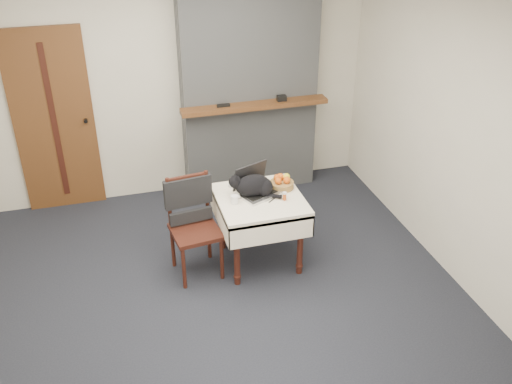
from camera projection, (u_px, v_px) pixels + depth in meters
ground at (208, 293)px, 5.13m from camera, size 4.50×4.50×0.00m
room_shell at (187, 89)px, 4.65m from camera, size 4.52×4.01×2.61m
door at (54, 122)px, 6.01m from camera, size 0.82×0.10×2.00m
chimney at (249, 81)px, 6.25m from camera, size 1.62×0.48×2.60m
side_table at (260, 208)px, 5.28m from camera, size 0.78×0.78×0.70m
laptop at (256, 186)px, 5.28m from camera, size 0.45×0.42×0.27m
cat at (254, 186)px, 5.21m from camera, size 0.47×0.27×0.24m
cream_jar at (234, 200)px, 5.12m from camera, size 0.07×0.07×0.08m
pill_bottle at (285, 196)px, 5.17m from camera, size 0.04×0.04×0.08m
fruit_basket at (282, 183)px, 5.37m from camera, size 0.23×0.23×0.13m
desk_clutter at (275, 193)px, 5.29m from camera, size 0.15×0.08×0.01m
chair at (192, 212)px, 5.18m from camera, size 0.48×0.47×0.95m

